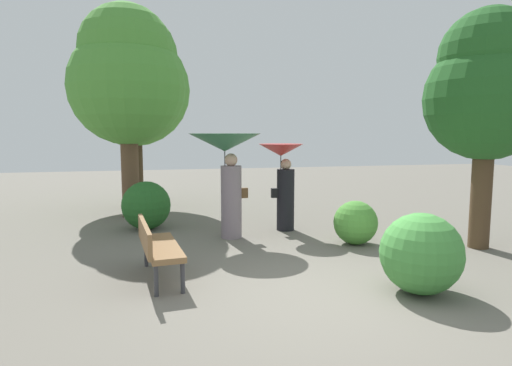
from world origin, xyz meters
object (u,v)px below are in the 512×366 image
park_bench (156,244)px  tree_near_left (132,79)px  person_right (283,173)px  tree_near_right (488,87)px  tree_mid_left (127,76)px  person_left (227,158)px

park_bench → tree_near_left: tree_near_left is taller
person_right → tree_near_right: tree_near_right is taller
person_right → tree_mid_left: bearing=52.3°
person_right → park_bench: (-2.68, -2.61, -0.74)m
person_right → park_bench: bearing=132.6°
person_left → person_right: (1.28, 0.39, -0.34)m
person_right → park_bench: size_ratio=1.20×
park_bench → tree_near_left: 7.13m
park_bench → tree_near_right: (5.75, 0.41, 2.38)m
person_left → tree_mid_left: size_ratio=0.40×
person_left → tree_near_left: 5.02m
park_bench → tree_near_right: size_ratio=0.36×
tree_near_right → person_right: bearing=144.3°
person_right → person_left: bearing=105.3°
person_left → tree_near_right: size_ratio=0.49×
person_left → tree_mid_left: tree_mid_left is taller
tree_near_left → person_right: bearing=-50.2°
tree_near_right → tree_mid_left: bearing=144.2°
tree_near_left → tree_mid_left: (-0.06, -1.47, -0.10)m
park_bench → tree_near_left: bearing=-1.5°
park_bench → tree_near_right: bearing=-91.9°
person_right → tree_near_right: size_ratio=0.44×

